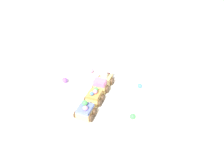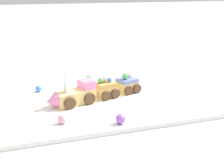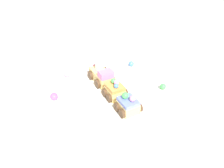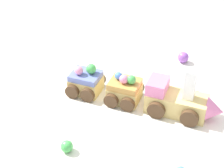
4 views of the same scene
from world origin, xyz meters
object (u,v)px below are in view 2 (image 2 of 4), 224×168
cake_car_blueberry (127,85)px  gumball_blue (39,88)px  gumball_green (89,78)px  gumball_purple (121,119)px  gumball_pink (62,119)px  cake_train_locomotive (72,96)px  cake_car_caramel (105,89)px

cake_car_blueberry → gumball_blue: 0.27m
gumball_green → gumball_purple: size_ratio=0.83×
cake_car_blueberry → gumball_pink: size_ratio=3.61×
cake_car_blueberry → gumball_pink: (0.23, 0.17, -0.01)m
gumball_pink → gumball_purple: gumball_purple is taller
cake_car_blueberry → gumball_purple: size_ratio=3.33×
cake_car_blueberry → gumball_purple: cake_car_blueberry is taller
cake_train_locomotive → gumball_green: 0.22m
cake_train_locomotive → cake_car_caramel: (-0.10, -0.03, -0.00)m
cake_car_caramel → gumball_purple: 0.19m
gumball_blue → cake_car_caramel: bearing=150.0°
cake_car_caramel → gumball_blue: size_ratio=3.91×
gumball_blue → gumball_pink: bearing=96.9°
cake_train_locomotive → gumball_green: (-0.10, -0.20, -0.01)m
cake_car_blueberry → gumball_blue: size_ratio=3.91×
cake_car_blueberry → gumball_green: bearing=-76.4°
gumball_pink → gumball_green: bearing=-114.3°
gumball_green → gumball_blue: (0.17, 0.06, 0.00)m
gumball_green → cake_train_locomotive: bearing=64.3°
cake_car_caramel → cake_car_blueberry: (-0.08, -0.02, -0.00)m
cake_car_blueberry → cake_car_caramel: bearing=-0.1°
cake_car_caramel → cake_car_blueberry: bearing=179.9°
gumball_green → gumball_purple: (0.01, 0.36, 0.00)m
cake_train_locomotive → cake_car_caramel: cake_train_locomotive is taller
cake_car_blueberry → gumball_blue: bearing=-34.3°
cake_train_locomotive → gumball_blue: size_ratio=6.98×
cake_train_locomotive → gumball_green: cake_train_locomotive is taller
cake_train_locomotive → gumball_blue: bearing=-77.3°
cake_car_caramel → gumball_purple: bearing=67.2°
gumball_pink → gumball_purple: bearing=161.6°
gumball_pink → gumball_green: (-0.14, -0.31, -0.00)m
gumball_pink → cake_car_caramel: bearing=-135.5°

